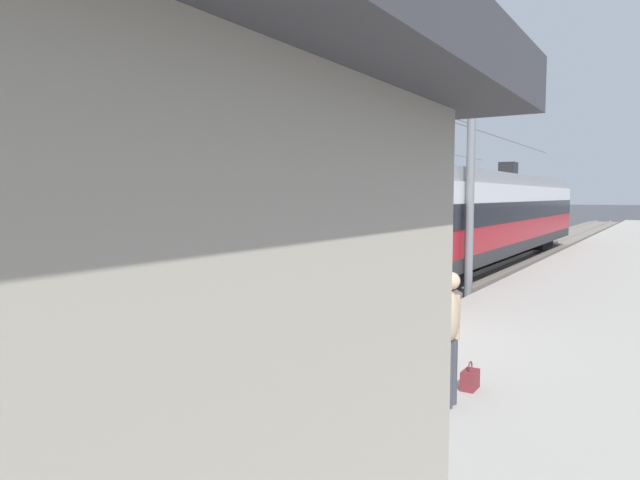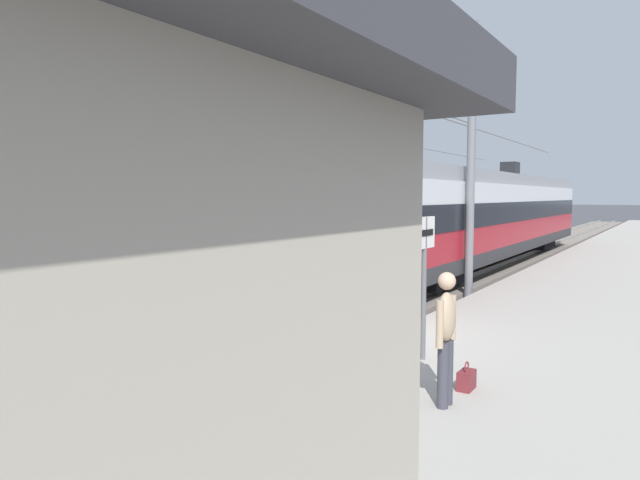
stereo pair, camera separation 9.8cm
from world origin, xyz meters
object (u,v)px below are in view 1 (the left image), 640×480
(train_near_platform, at_px, (481,214))
(catenary_mast_far_side, at_px, (329,172))
(catenary_mast_mid, at_px, (467,157))
(passenger_walking, at_px, (450,332))
(train_far_track, at_px, (436,208))
(potted_plant_platform_edge, at_px, (343,366))
(platform_sign, at_px, (427,255))
(handbag_beside_passenger, at_px, (470,379))

(train_near_platform, relative_size, catenary_mast_far_side, 0.64)
(catenary_mast_mid, distance_m, passenger_walking, 10.14)
(train_near_platform, xyz_separation_m, catenary_mast_mid, (-6.80, -1.55, 1.88))
(train_near_platform, distance_m, train_far_track, 11.66)
(potted_plant_platform_edge, bearing_deg, passenger_walking, -67.67)
(platform_sign, distance_m, passenger_walking, 2.13)
(catenary_mast_mid, xyz_separation_m, handbag_beside_passenger, (-8.60, -2.87, -3.61))
(train_far_track, height_order, catenary_mast_far_side, catenary_mast_far_side)
(passenger_walking, height_order, handbag_beside_passenger, passenger_walking)
(train_far_track, relative_size, catenary_mast_mid, 0.81)
(train_near_platform, distance_m, passenger_walking, 16.74)
(train_near_platform, height_order, platform_sign, train_near_platform)
(platform_sign, xyz_separation_m, handbag_beside_passenger, (-1.00, -1.04, -1.55))
(train_near_platform, xyz_separation_m, train_far_track, (10.13, 5.77, 0.01))
(platform_sign, bearing_deg, catenary_mast_mid, 13.51)
(catenary_mast_far_side, relative_size, potted_plant_platform_edge, 49.64)
(catenary_mast_far_side, bearing_deg, train_far_track, -9.69)
(handbag_beside_passenger, bearing_deg, train_near_platform, 16.00)
(train_near_platform, bearing_deg, catenary_mast_mid, -167.17)
(train_far_track, height_order, platform_sign, train_far_track)
(train_near_platform, relative_size, handbag_beside_passenger, 64.31)
(catenary_mast_far_side, bearing_deg, platform_sign, -143.47)
(train_near_platform, xyz_separation_m, potted_plant_platform_edge, (-16.64, -3.13, -1.44))
(train_far_track, bearing_deg, train_near_platform, -150.32)
(train_near_platform, distance_m, platform_sign, 14.79)
(catenary_mast_mid, distance_m, handbag_beside_passenger, 9.76)
(potted_plant_platform_edge, bearing_deg, train_near_platform, 10.66)
(train_far_track, distance_m, platform_sign, 26.18)
(catenary_mast_mid, height_order, handbag_beside_passenger, catenary_mast_mid)
(train_far_track, bearing_deg, catenary_mast_far_side, 170.31)
(handbag_beside_passenger, bearing_deg, passenger_walking, 177.11)
(handbag_beside_passenger, distance_m, potted_plant_platform_edge, 1.81)
(catenary_mast_mid, relative_size, platform_sign, 17.00)
(platform_sign, height_order, passenger_walking, platform_sign)
(train_far_track, bearing_deg, potted_plant_platform_edge, -161.60)
(train_far_track, bearing_deg, platform_sign, -159.55)
(catenary_mast_mid, relative_size, passenger_walking, 23.09)
(platform_sign, bearing_deg, catenary_mast_far_side, 36.53)
(catenary_mast_far_side, height_order, passenger_walking, catenary_mast_far_side)
(train_far_track, relative_size, potted_plant_platform_edge, 40.01)
(train_far_track, distance_m, catenary_mast_mid, 18.54)
(train_far_track, distance_m, catenary_mast_far_side, 10.23)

